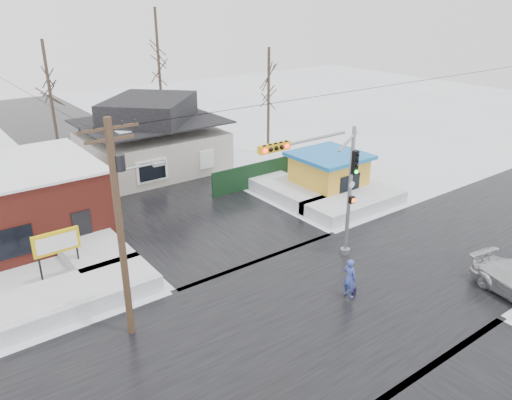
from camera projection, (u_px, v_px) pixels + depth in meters
ground at (331, 305)px, 22.40m from camera, size 120.00×120.00×0.00m
road_ns at (331, 305)px, 22.40m from camera, size 10.00×120.00×0.02m
road_ew at (331, 305)px, 22.40m from camera, size 120.00×10.00×0.02m
snowbank_nw at (78, 294)px, 22.47m from camera, size 7.00×3.00×0.80m
snowbank_ne at (354, 202)px, 32.41m from camera, size 7.00×3.00×0.80m
snowbank_nside_w at (84, 241)px, 27.28m from camera, size 3.00×8.00×0.80m
snowbank_nside_e at (282, 187)px, 35.02m from camera, size 3.00×8.00×0.80m
traffic_signal at (329, 181)px, 24.22m from camera, size 6.05×0.68×7.00m
utility_pole at (121, 219)px, 18.67m from camera, size 3.15×0.44×9.00m
marquee_sign at (57, 244)px, 23.74m from camera, size 2.20×0.21×2.55m
house at (151, 137)px, 38.83m from camera, size 10.40×8.40×5.76m
kiosk at (329, 173)px, 34.50m from camera, size 4.60×4.60×2.88m
fence at (259, 174)px, 36.03m from camera, size 8.00×0.12×1.80m
tree_far_left at (46, 68)px, 36.45m from camera, size 3.00×3.00×10.00m
tree_far_mid at (157, 37)px, 42.85m from camera, size 3.00×3.00×12.00m
tree_far_right at (269, 70)px, 41.14m from camera, size 3.00×3.00×9.00m
pedestrian at (350, 278)px, 22.66m from camera, size 0.51×0.73×1.92m
shopping_bag at (354, 291)px, 23.08m from camera, size 0.30×0.18×0.35m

